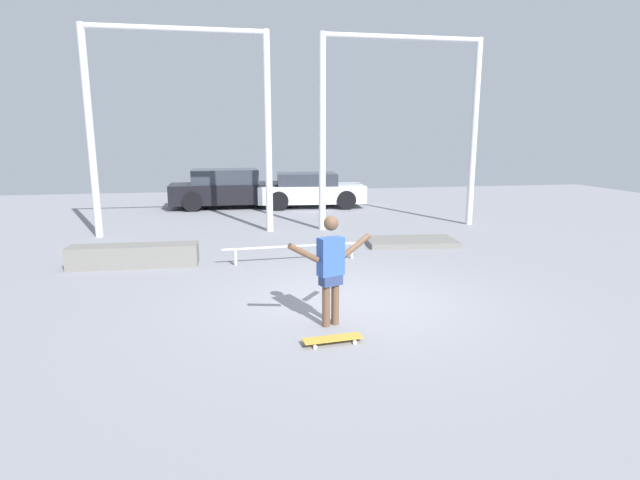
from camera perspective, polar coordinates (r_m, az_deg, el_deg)
The scene contains 10 objects.
ground_plane at distance 8.38m, azimuth 3.62°, elevation -7.15°, with size 36.00×36.00×0.00m, color gray.
skateboarder at distance 7.14m, azimuth 1.24°, elevation -2.89°, with size 1.31×0.58×1.62m.
skateboard at distance 6.79m, azimuth 1.46°, elevation -11.22°, with size 0.83×0.31×0.08m.
grind_box at distance 11.29m, azimuth -20.48°, elevation -1.69°, with size 2.65×0.58×0.46m, color slate.
manual_pad at distance 13.00m, azimuth 10.35°, elevation -0.19°, with size 2.25×1.19×0.13m, color slate.
grind_rail at distance 10.96m, azimuth -2.86°, elevation -0.94°, with size 3.18×0.23×0.38m.
canopy_support_left at distance 14.42m, azimuth -15.64°, elevation 13.87°, with size 4.90×0.20×5.55m.
canopy_support_right at distance 15.25m, azimuth 9.23°, elevation 14.00°, with size 4.90×0.20×5.55m.
parked_car_black at distance 19.70m, azimuth -10.36°, elevation 5.75°, with size 4.55×1.91×1.48m.
parked_car_white at distance 19.59m, azimuth -1.17°, elevation 5.72°, with size 4.24×2.23×1.33m.
Camera 1 is at (-1.97, -7.68, 2.71)m, focal length 28.00 mm.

